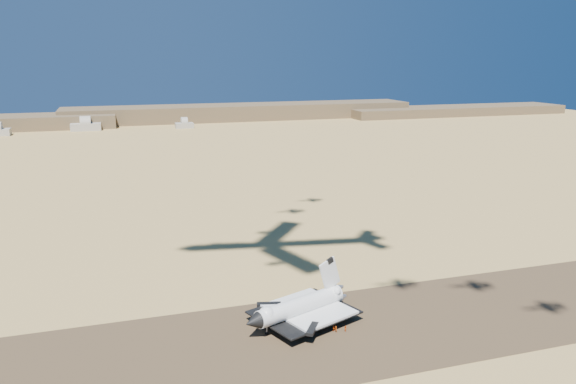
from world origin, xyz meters
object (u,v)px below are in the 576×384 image
object	(u,v)px
crew_a	(336,329)
crew_b	(345,328)
crew_c	(334,328)
shuttle	(299,308)

from	to	relation	value
crew_a	crew_b	world-z (taller)	crew_a
crew_b	crew_c	bearing A→B (deg)	67.03
crew_a	crew_c	xyz separation A→B (m)	(-0.44, 0.66, -0.03)
crew_a	shuttle	bearing A→B (deg)	40.55
crew_c	crew_a	bearing A→B (deg)	139.76
crew_a	crew_c	distance (m)	0.80
crew_c	crew_b	bearing A→B (deg)	-179.01
crew_a	crew_c	world-z (taller)	crew_a
crew_a	crew_c	bearing A→B (deg)	30.54
crew_b	shuttle	bearing A→B (deg)	43.55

